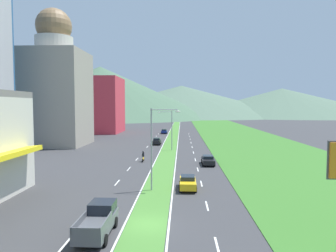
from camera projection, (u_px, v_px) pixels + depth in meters
name	position (u px, v px, depth m)	size (l,w,h in m)	color
ground_plane	(147.00, 225.00, 24.19)	(600.00, 600.00, 0.00)	#38383A
grass_median	(172.00, 140.00, 84.00)	(3.20, 240.00, 0.06)	#477F33
grass_verge_right	(248.00, 141.00, 83.09)	(24.00, 240.00, 0.06)	#387028
lane_dash_left_2	(66.00, 243.00, 21.05)	(0.16, 2.80, 0.01)	silver
lane_dash_left_3	(99.00, 204.00, 29.33)	(0.16, 2.80, 0.01)	silver
lane_dash_left_4	(117.00, 183.00, 37.62)	(0.16, 2.80, 0.01)	silver
lane_dash_left_5	(129.00, 169.00, 45.91)	(0.16, 2.80, 0.01)	silver
lane_dash_left_6	(137.00, 159.00, 54.19)	(0.16, 2.80, 0.01)	silver
lane_dash_left_7	(143.00, 152.00, 62.48)	(0.16, 2.80, 0.01)	silver
lane_dash_left_8	(147.00, 147.00, 70.76)	(0.16, 2.80, 0.01)	silver
lane_dash_left_9	(151.00, 143.00, 79.05)	(0.16, 2.80, 0.01)	silver
lane_dash_left_10	(154.00, 139.00, 87.34)	(0.16, 2.80, 0.01)	silver
lane_dash_left_11	(156.00, 136.00, 95.62)	(0.16, 2.80, 0.01)	silver
lane_dash_left_12	(158.00, 134.00, 103.91)	(0.16, 2.80, 0.01)	silver
lane_dash_right_2	(217.00, 246.00, 20.60)	(0.16, 2.80, 0.01)	silver
lane_dash_right_3	(207.00, 206.00, 28.88)	(0.16, 2.80, 0.01)	silver
lane_dash_right_4	(201.00, 184.00, 37.17)	(0.16, 2.80, 0.01)	silver
lane_dash_right_5	(198.00, 169.00, 45.46)	(0.16, 2.80, 0.01)	silver
lane_dash_right_6	(195.00, 160.00, 53.74)	(0.16, 2.80, 0.01)	silver
lane_dash_right_7	(193.00, 153.00, 62.03)	(0.16, 2.80, 0.01)	silver
lane_dash_right_8	(192.00, 147.00, 70.31)	(0.16, 2.80, 0.01)	silver
lane_dash_right_9	(191.00, 143.00, 78.60)	(0.16, 2.80, 0.01)	silver
lane_dash_right_10	(190.00, 139.00, 86.89)	(0.16, 2.80, 0.01)	silver
lane_dash_right_11	(189.00, 136.00, 95.17)	(0.16, 2.80, 0.01)	silver
lane_dash_right_12	(189.00, 134.00, 103.46)	(0.16, 2.80, 0.01)	silver
edge_line_median_left	(165.00, 140.00, 84.08)	(0.16, 240.00, 0.01)	silver
edge_line_median_right	(178.00, 140.00, 83.93)	(0.16, 240.00, 0.01)	silver
domed_building	(55.00, 89.00, 73.19)	(14.18, 14.18, 32.00)	#9E9384
midrise_colored	(96.00, 105.00, 108.77)	(17.08, 17.08, 19.20)	#D83847
hill_far_left	(100.00, 92.00, 249.13)	(183.93, 183.93, 40.91)	#47664C
hill_far_center	(181.00, 101.00, 307.16)	(219.40, 219.40, 29.41)	#516B56
hill_far_right	(282.00, 102.00, 298.03)	(194.32, 194.32, 26.23)	#516B56
street_lamp_near	(155.00, 143.00, 33.75)	(3.24, 0.30, 9.06)	#99999E
street_lamp_mid	(170.00, 128.00, 64.75)	(3.00, 0.49, 8.26)	#99999E
car_0	(164.00, 131.00, 104.94)	(1.98, 4.70, 1.49)	navy
car_1	(208.00, 160.00, 49.17)	(1.98, 4.70, 1.45)	black
car_2	(188.00, 182.00, 34.66)	(1.92, 4.13, 1.50)	yellow
car_4	(157.00, 141.00, 74.67)	(1.95, 4.03, 1.64)	black
pickup_truck_0	(98.00, 221.00, 22.52)	(2.18, 5.40, 2.00)	#515459
motorcycle_rider	(143.00, 157.00, 51.90)	(0.36, 2.00, 1.80)	black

